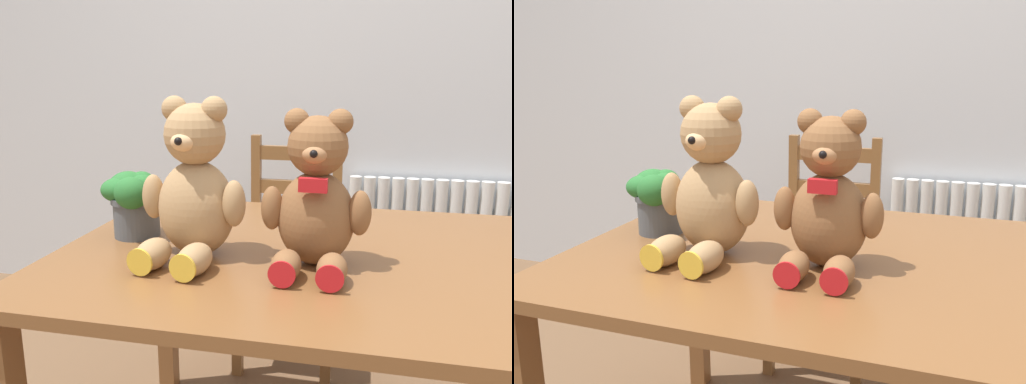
# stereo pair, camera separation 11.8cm
# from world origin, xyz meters

# --- Properties ---
(wall_back) EXTENTS (8.00, 0.04, 2.60)m
(wall_back) POSITION_xyz_m (0.00, 1.79, 1.30)
(wall_back) COLOR silver
(wall_back) RESTS_ON ground_plane
(radiator) EXTENTS (0.81, 0.10, 0.72)m
(radiator) POSITION_xyz_m (0.47, 1.72, 0.33)
(radiator) COLOR silver
(radiator) RESTS_ON ground_plane
(dining_table) EXTENTS (1.23, 0.94, 0.76)m
(dining_table) POSITION_xyz_m (0.00, 0.47, 0.65)
(dining_table) COLOR brown
(dining_table) RESTS_ON ground_plane
(wooden_chair_behind) EXTENTS (0.40, 0.39, 0.95)m
(wooden_chair_behind) POSITION_xyz_m (-0.15, 1.27, 0.46)
(wooden_chair_behind) COLOR brown
(wooden_chair_behind) RESTS_ON ground_plane
(teddy_bear_left) EXTENTS (0.28, 0.28, 0.39)m
(teddy_bear_left) POSITION_xyz_m (-0.25, 0.37, 0.93)
(teddy_bear_left) COLOR tan
(teddy_bear_left) RESTS_ON dining_table
(teddy_bear_right) EXTENTS (0.25, 0.25, 0.37)m
(teddy_bear_right) POSITION_xyz_m (0.04, 0.37, 0.91)
(teddy_bear_right) COLOR brown
(teddy_bear_right) RESTS_ON dining_table
(potted_plant) EXTENTS (0.16, 0.16, 0.18)m
(potted_plant) POSITION_xyz_m (-0.47, 0.49, 0.86)
(potted_plant) COLOR #4C5156
(potted_plant) RESTS_ON dining_table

